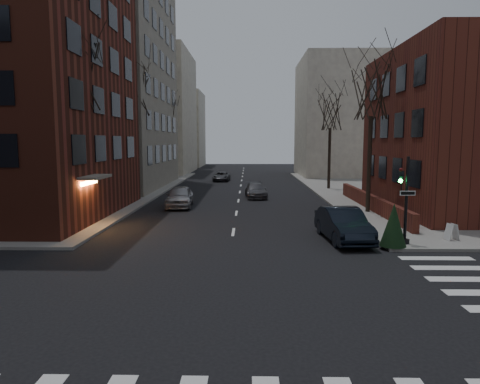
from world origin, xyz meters
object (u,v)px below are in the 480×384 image
(streetlamp_far, at_px, (175,146))
(sandwich_board, at_px, (452,232))
(tree_left_c, at_px, (166,113))
(streetlamp_near, at_px, (130,149))
(tree_right_a, at_px, (372,91))
(car_lane_far, at_px, (222,176))
(traffic_signal, at_px, (405,206))
(parked_sedan, at_px, (343,224))
(car_lane_silver, at_px, (180,196))
(tree_left_a, at_px, (78,76))
(evergreen_shrub, at_px, (394,225))
(tree_right_b, at_px, (330,113))
(car_lane_gray, at_px, (256,190))
(tree_left_b, at_px, (134,92))

(streetlamp_far, relative_size, sandwich_board, 7.89)
(tree_left_c, relative_size, streetlamp_near, 1.55)
(tree_right_a, height_order, car_lane_far, tree_right_a)
(traffic_signal, height_order, tree_right_a, tree_right_a)
(streetlamp_near, xyz_separation_m, parked_sedan, (13.63, -11.87, -3.44))
(tree_left_c, relative_size, car_lane_silver, 2.12)
(tree_left_a, distance_m, evergreen_shrub, 18.53)
(streetlamp_near, relative_size, car_lane_far, 1.57)
(tree_left_c, xyz_separation_m, tree_right_b, (17.60, -8.00, -0.44))
(evergreen_shrub, bearing_deg, tree_left_a, 161.14)
(traffic_signal, height_order, tree_left_c, tree_left_c)
(tree_left_c, xyz_separation_m, streetlamp_near, (0.60, -18.00, -3.79))
(car_lane_far, bearing_deg, tree_right_a, -60.83)
(sandwich_board, bearing_deg, tree_right_b, 82.58)
(tree_right_b, distance_m, car_lane_gray, 11.76)
(streetlamp_near, height_order, sandwich_board, streetlamp_near)
(traffic_signal, distance_m, tree_left_c, 35.76)
(tree_left_a, bearing_deg, parked_sedan, -15.21)
(tree_left_a, relative_size, car_lane_gray, 2.43)
(tree_left_b, height_order, parked_sedan, tree_left_b)
(tree_left_c, height_order, evergreen_shrub, tree_left_c)
(tree_left_a, relative_size, tree_left_b, 0.95)
(tree_right_a, distance_m, streetlamp_near, 17.87)
(tree_right_b, bearing_deg, sandwich_board, -85.63)
(car_lane_silver, xyz_separation_m, evergreen_shrub, (11.55, -12.17, 0.34))
(streetlamp_near, bearing_deg, streetlamp_far, 90.00)
(tree_left_b, bearing_deg, streetlamp_near, -81.47)
(traffic_signal, height_order, tree_right_b, tree_right_b)
(tree_right_b, distance_m, car_lane_silver, 18.58)
(parked_sedan, bearing_deg, tree_left_c, 110.28)
(tree_right_b, xyz_separation_m, car_lane_gray, (-7.36, -5.97, -6.97))
(traffic_signal, relative_size, car_lane_far, 1.00)
(tree_right_a, height_order, streetlamp_far, tree_right_a)
(traffic_signal, height_order, streetlamp_far, streetlamp_far)
(tree_left_c, xyz_separation_m, evergreen_shrub, (16.10, -31.50, -6.91))
(tree_left_c, distance_m, evergreen_shrub, 36.04)
(tree_right_a, xyz_separation_m, car_lane_gray, (-7.36, 8.03, -7.42))
(tree_right_b, distance_m, streetlamp_near, 20.01)
(tree_right_a, xyz_separation_m, tree_right_b, (0.00, 14.00, -0.44))
(tree_left_b, height_order, car_lane_silver, tree_left_b)
(tree_right_a, xyz_separation_m, car_lane_far, (-11.24, 23.19, -7.47))
(car_lane_gray, bearing_deg, tree_left_b, 175.86)
(tree_left_a, relative_size, streetlamp_near, 1.63)
(car_lane_silver, relative_size, car_lane_far, 1.14)
(tree_left_c, bearing_deg, sandwich_board, -57.47)
(tree_right_b, bearing_deg, car_lane_gray, -140.94)
(car_lane_gray, distance_m, evergreen_shrub, 18.49)
(tree_right_b, bearing_deg, tree_right_a, -90.00)
(tree_left_b, height_order, streetlamp_near, tree_left_b)
(tree_left_b, height_order, tree_left_c, tree_left_b)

